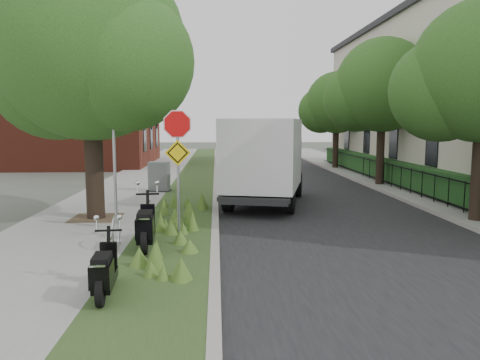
{
  "coord_description": "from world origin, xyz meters",
  "views": [
    {
      "loc": [
        -0.46,
        -10.9,
        2.89
      ],
      "look_at": [
        0.2,
        2.13,
        1.3
      ],
      "focal_mm": 35.0,
      "sensor_mm": 36.0,
      "label": 1
    }
  ],
  "objects_px": {
    "scooter_far": "(146,230)",
    "utility_cabinet": "(159,177)",
    "sign_assembly": "(178,146)",
    "box_truck": "(266,158)",
    "scooter_near": "(104,276)"
  },
  "relations": [
    {
      "from": "sign_assembly",
      "to": "box_truck",
      "type": "relative_size",
      "value": 0.53
    },
    {
      "from": "scooter_far",
      "to": "utility_cabinet",
      "type": "xyz_separation_m",
      "value": [
        -0.77,
        8.91,
        0.16
      ]
    },
    {
      "from": "scooter_near",
      "to": "box_truck",
      "type": "bearing_deg",
      "value": 68.73
    },
    {
      "from": "utility_cabinet",
      "to": "scooter_near",
      "type": "bearing_deg",
      "value": -87.39
    },
    {
      "from": "scooter_far",
      "to": "box_truck",
      "type": "height_order",
      "value": "box_truck"
    },
    {
      "from": "scooter_far",
      "to": "sign_assembly",
      "type": "bearing_deg",
      "value": 63.97
    },
    {
      "from": "box_truck",
      "to": "utility_cabinet",
      "type": "height_order",
      "value": "box_truck"
    },
    {
      "from": "scooter_far",
      "to": "utility_cabinet",
      "type": "distance_m",
      "value": 8.95
    },
    {
      "from": "sign_assembly",
      "to": "scooter_far",
      "type": "height_order",
      "value": "sign_assembly"
    },
    {
      "from": "scooter_near",
      "to": "box_truck",
      "type": "distance_m",
      "value": 9.83
    },
    {
      "from": "sign_assembly",
      "to": "utility_cabinet",
      "type": "relative_size",
      "value": 2.68
    },
    {
      "from": "sign_assembly",
      "to": "utility_cabinet",
      "type": "bearing_deg",
      "value": 100.4
    },
    {
      "from": "sign_assembly",
      "to": "scooter_near",
      "type": "bearing_deg",
      "value": -101.64
    },
    {
      "from": "scooter_far",
      "to": "box_truck",
      "type": "xyz_separation_m",
      "value": [
        3.3,
        6.19,
        1.14
      ]
    },
    {
      "from": "scooter_near",
      "to": "box_truck",
      "type": "relative_size",
      "value": 0.25
    }
  ]
}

